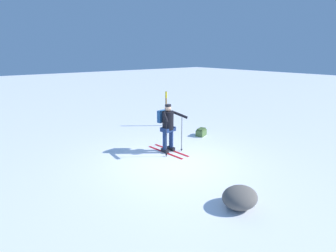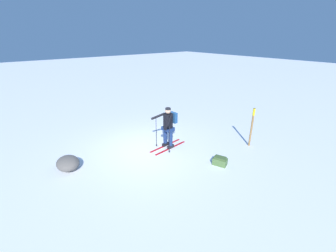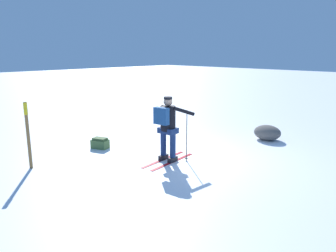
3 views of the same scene
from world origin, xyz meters
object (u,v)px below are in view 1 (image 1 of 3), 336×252
(dropped_backpack, at_px, (201,132))
(rock_boulder, at_px, (240,197))
(skier, at_px, (168,124))
(trail_marker, at_px, (166,106))

(dropped_backpack, distance_m, rock_boulder, 5.26)
(dropped_backpack, xyz_separation_m, rock_boulder, (-3.08, -4.27, 0.09))
(skier, xyz_separation_m, rock_boulder, (-0.85, -3.72, -0.75))
(rock_boulder, bearing_deg, trail_marker, 65.79)
(skier, height_order, trail_marker, skier)
(rock_boulder, bearing_deg, dropped_backpack, 54.21)
(dropped_backpack, height_order, rock_boulder, rock_boulder)
(trail_marker, xyz_separation_m, rock_boulder, (-2.88, -6.41, -0.70))
(trail_marker, relative_size, rock_boulder, 1.89)
(trail_marker, bearing_deg, skier, -126.95)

